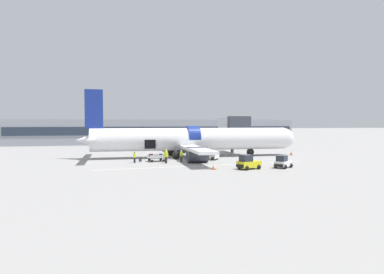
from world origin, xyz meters
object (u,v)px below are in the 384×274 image
Objects in this scene: ground_crew_driver at (135,157)px; ground_crew_supervisor at (166,154)px; baggage_tug_rear at (209,155)px; baggage_cart_loading at (157,158)px; ground_crew_loader_b at (166,156)px; ground_crew_loader_a at (181,156)px; baggage_tug_lead at (248,163)px; baggage_tug_mid at (283,163)px; airplane at (190,140)px; suitcase_on_tarmac_upright at (140,160)px.

ground_crew_supervisor is (4.89, 2.80, 0.06)m from ground_crew_driver.
baggage_tug_rear is 8.13m from baggage_cart_loading.
ground_crew_loader_b is at bearing -68.30° from baggage_cart_loading.
ground_crew_loader_b is at bearing -18.34° from ground_crew_driver.
ground_crew_loader_a is at bearing -1.52° from ground_crew_driver.
baggage_tug_lead is 1.73× the size of ground_crew_loader_b.
baggage_tug_mid is 1.64× the size of ground_crew_supervisor.
baggage_tug_rear is at bearing 99.30° from baggage_tug_lead.
baggage_tug_rear is at bearing 9.06° from ground_crew_driver.
baggage_cart_loading is at bearing 132.86° from baggage_tug_lead.
baggage_tug_rear is 11.52m from ground_crew_driver.
ground_crew_loader_a is (3.42, -1.31, 0.35)m from baggage_cart_loading.
ground_crew_loader_b reaches higher than ground_crew_supervisor.
airplane is 18.01m from baggage_tug_mid.
baggage_cart_loading is 2.42m from suitcase_on_tarmac_upright.
ground_crew_driver is at bearing -146.61° from airplane.
baggage_tug_rear is at bearing 23.03° from ground_crew_loader_a.
ground_crew_loader_a is at bearing -14.54° from suitcase_on_tarmac_upright.
baggage_tug_lead reaches higher than ground_crew_supervisor.
ground_crew_driver is (-6.69, 0.18, -0.07)m from ground_crew_loader_a.
ground_crew_loader_b is 4.52m from ground_crew_driver.
baggage_tug_rear is 7.79m from ground_crew_loader_b.
baggage_cart_loading is 2.35m from ground_crew_supervisor.
baggage_tug_mid is 1.77× the size of ground_crew_driver.
ground_crew_loader_b is at bearing 149.33° from baggage_tug_mid.
airplane is at bearing 67.18° from ground_crew_loader_a.
ground_crew_driver is 1.71m from suitcase_on_tarmac_upright.
baggage_tug_rear is at bearing 4.81° from baggage_cart_loading.
baggage_tug_mid is 20.30m from ground_crew_driver.
baggage_tug_lead is 14.67m from baggage_cart_loading.
baggage_tug_mid reaches higher than baggage_tug_rear.
baggage_tug_mid is 13.09m from baggage_tug_rear.
ground_crew_loader_a is 6.03m from suitcase_on_tarmac_upright.
airplane is 10.54× the size of baggage_cart_loading.
ground_crew_loader_a reaches higher than baggage_tug_rear.
ground_crew_loader_b is 1.16× the size of ground_crew_driver.
baggage_cart_loading is (-14.66, 10.65, -0.11)m from baggage_tug_mid.
suitcase_on_tarmac_upright is (-8.48, -4.84, -2.64)m from airplane.
ground_crew_supervisor is at bearing -143.06° from airplane.
baggage_tug_mid is 4.87× the size of suitcase_on_tarmac_upright.
ground_crew_loader_a is 1.09× the size of ground_crew_driver.
baggage_tug_rear reaches higher than ground_crew_driver.
ground_crew_loader_b reaches higher than baggage_tug_lead.
ground_crew_loader_b is 3.19× the size of suitcase_on_tarmac_upright.
airplane is 10.11m from suitcase_on_tarmac_upright.
suitcase_on_tarmac_upright is (-2.39, 0.20, -0.32)m from baggage_cart_loading.
ground_crew_supervisor is 2.96× the size of suitcase_on_tarmac_upright.
baggage_tug_lead is at bearing -178.73° from baggage_tug_mid.
ground_crew_loader_a is (-2.67, -6.35, -1.97)m from airplane.
baggage_cart_loading is at bearing 159.05° from ground_crew_loader_a.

